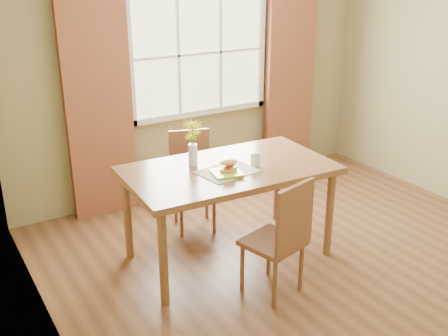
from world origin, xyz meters
TOP-DOWN VIEW (x-y plane):
  - room at (0.00, 0.00)m, footprint 4.24×3.84m
  - window at (0.00, 1.87)m, footprint 1.62×0.06m
  - curtain_left at (-1.15, 1.78)m, footprint 0.65×0.08m
  - curtain_right at (1.15, 1.78)m, footprint 0.65×0.08m
  - dining_table at (-0.55, 0.40)m, footprint 1.74×1.03m
  - chair_near at (-0.53, -0.30)m, footprint 0.48×0.48m
  - chair_far at (-0.53, 1.09)m, footprint 0.48×0.48m
  - placemat at (-0.62, 0.31)m, footprint 0.49×0.39m
  - plate at (-0.66, 0.26)m, footprint 0.27×0.27m
  - croissant_sandwich at (-0.64, 0.27)m, footprint 0.16×0.12m
  - water_glass at (-0.35, 0.31)m, footprint 0.08×0.08m
  - flower_vase at (-0.79, 0.58)m, footprint 0.16×0.16m

SIDE VIEW (x-z plane):
  - chair_far at x=-0.53m, z-range 0.04..0.97m
  - chair_near at x=-0.53m, z-range 0.05..0.99m
  - dining_table at x=-0.55m, z-range 0.33..1.15m
  - placemat at x=-0.62m, z-range 0.83..0.83m
  - plate at x=-0.66m, z-range 0.83..0.84m
  - water_glass at x=-0.35m, z-range 0.82..0.94m
  - croissant_sandwich at x=-0.64m, z-range 0.84..0.95m
  - flower_vase at x=-0.79m, z-range 0.87..1.26m
  - curtain_left at x=-1.15m, z-range 0.00..2.20m
  - curtain_right at x=1.15m, z-range 0.00..2.20m
  - room at x=0.00m, z-range -0.02..2.72m
  - window at x=0.00m, z-range 0.84..2.16m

